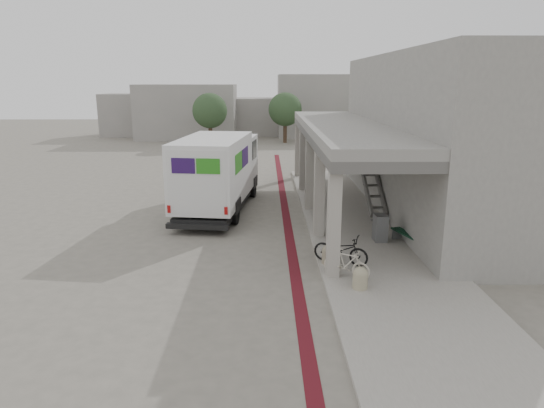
{
  "coord_description": "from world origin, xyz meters",
  "views": [
    {
      "loc": [
        0.08,
        -17.19,
        5.85
      ],
      "look_at": [
        0.31,
        -0.5,
        1.6
      ],
      "focal_mm": 32.0,
      "sensor_mm": 36.0,
      "label": 1
    }
  ],
  "objects_px": {
    "fedex_truck": "(218,171)",
    "bicycle_cream": "(347,263)",
    "utility_cabinet": "(380,228)",
    "bench": "(408,237)",
    "bicycle_black": "(341,249)"
  },
  "relations": [
    {
      "from": "fedex_truck",
      "to": "bicycle_black",
      "type": "bearing_deg",
      "value": -50.24
    },
    {
      "from": "fedex_truck",
      "to": "utility_cabinet",
      "type": "relative_size",
      "value": 8.51
    },
    {
      "from": "bicycle_black",
      "to": "bicycle_cream",
      "type": "distance_m",
      "value": 1.16
    },
    {
      "from": "bench",
      "to": "bicycle_black",
      "type": "bearing_deg",
      "value": -163.71
    },
    {
      "from": "fedex_truck",
      "to": "bench",
      "type": "relative_size",
      "value": 4.71
    },
    {
      "from": "utility_cabinet",
      "to": "bench",
      "type": "bearing_deg",
      "value": -29.97
    },
    {
      "from": "bench",
      "to": "utility_cabinet",
      "type": "distance_m",
      "value": 1.04
    },
    {
      "from": "fedex_truck",
      "to": "bench",
      "type": "distance_m",
      "value": 9.17
    },
    {
      "from": "utility_cabinet",
      "to": "bicycle_cream",
      "type": "height_order",
      "value": "utility_cabinet"
    },
    {
      "from": "bicycle_black",
      "to": "bicycle_cream",
      "type": "xyz_separation_m",
      "value": [
        0.0,
        -1.16,
        -0.03
      ]
    },
    {
      "from": "bicycle_black",
      "to": "bicycle_cream",
      "type": "bearing_deg",
      "value": -151.9
    },
    {
      "from": "fedex_truck",
      "to": "utility_cabinet",
      "type": "xyz_separation_m",
      "value": [
        6.37,
        -4.91,
        -1.24
      ]
    },
    {
      "from": "bench",
      "to": "bicycle_black",
      "type": "relative_size",
      "value": 0.98
    },
    {
      "from": "fedex_truck",
      "to": "bicycle_cream",
      "type": "bearing_deg",
      "value": -53.99
    },
    {
      "from": "fedex_truck",
      "to": "utility_cabinet",
      "type": "height_order",
      "value": "fedex_truck"
    }
  ]
}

